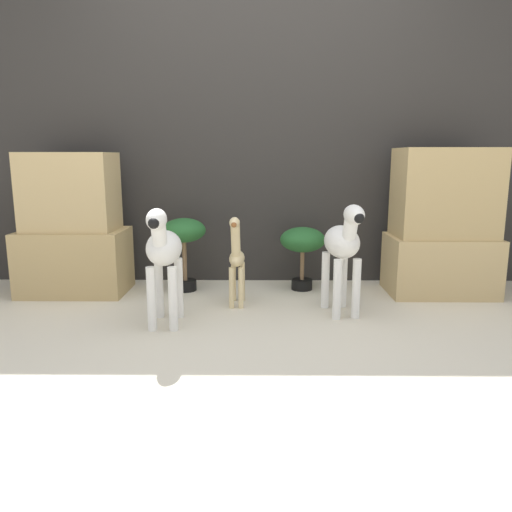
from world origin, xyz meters
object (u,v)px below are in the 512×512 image
object	(u,v)px
zebra_right	(343,246)
potted_palm_back	(184,237)
giraffe_figurine	(237,258)
zebra_left	(163,252)
potted_palm_front	(303,244)

from	to	relation	value
zebra_right	potted_palm_back	distance (m)	1.21
zebra_right	potted_palm_back	bearing A→B (deg)	152.29
giraffe_figurine	potted_palm_back	xyz separation A→B (m)	(-0.40, 0.39, 0.08)
zebra_right	potted_palm_back	size ratio (longest dim) A/B	1.31
zebra_left	potted_palm_front	distance (m)	1.20
zebra_left	giraffe_figurine	world-z (taller)	zebra_left
zebra_right	potted_palm_back	world-z (taller)	zebra_right
zebra_left	giraffe_figurine	xyz separation A→B (m)	(0.40, 0.39, -0.11)
zebra_right	zebra_left	xyz separation A→B (m)	(-1.07, -0.22, 0.00)
potted_palm_back	zebra_left	bearing A→B (deg)	-89.93
zebra_left	zebra_right	bearing A→B (deg)	11.79
zebra_left	potted_palm_back	bearing A→B (deg)	90.07
zebra_left	giraffe_figurine	bearing A→B (deg)	44.46
potted_palm_front	giraffe_figurine	bearing A→B (deg)	-137.67
zebra_left	potted_palm_front	world-z (taller)	zebra_left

